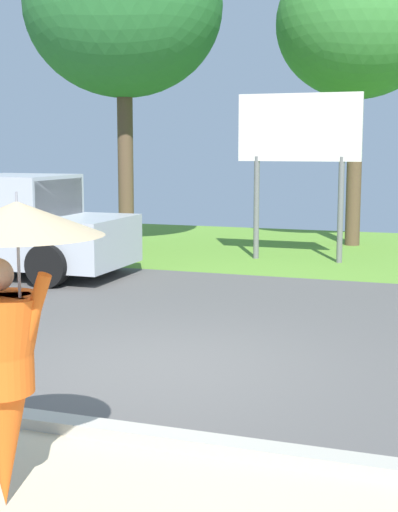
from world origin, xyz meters
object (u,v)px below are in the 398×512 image
(monk_pedestrian, at_px, (5,342))
(tree_center_back, at_px, (123,7))
(tree_left_far, at_px, (359,24))
(roadside_billboard, at_px, (299,140))

(monk_pedestrian, bearing_deg, tree_center_back, 114.70)
(monk_pedestrian, distance_m, tree_left_far, 14.95)
(roadside_billboard, bearing_deg, tree_center_back, 175.27)
(monk_pedestrian, xyz_separation_m, tree_left_far, (0.29, 14.37, 4.12))
(roadside_billboard, bearing_deg, monk_pedestrian, -87.65)
(monk_pedestrian, bearing_deg, roadside_billboard, 95.71)
(monk_pedestrian, height_order, tree_left_far, tree_left_far)
(monk_pedestrian, relative_size, tree_center_back, 0.28)
(roadside_billboard, height_order, tree_center_back, tree_center_back)
(roadside_billboard, distance_m, tree_left_far, 4.06)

